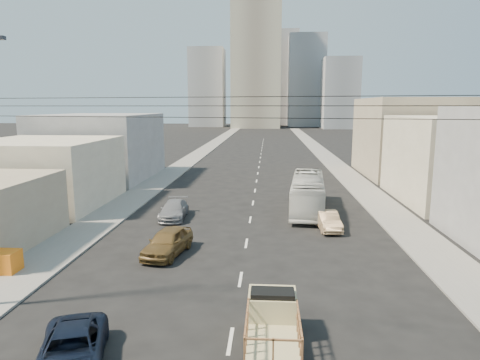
# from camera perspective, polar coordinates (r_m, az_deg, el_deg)

# --- Properties ---
(sidewalk_left) EXTENTS (3.50, 180.00, 0.12)m
(sidewalk_left) POSITION_cam_1_polar(r_m,az_deg,el_deg) (84.72, -5.15, 3.73)
(sidewalk_left) COLOR slate
(sidewalk_left) RESTS_ON ground
(sidewalk_right) EXTENTS (3.50, 180.00, 0.12)m
(sidewalk_right) POSITION_cam_1_polar(r_m,az_deg,el_deg) (84.33, 10.87, 3.57)
(sidewalk_right) COLOR slate
(sidewalk_right) RESTS_ON ground
(lane_dashes) EXTENTS (0.15, 104.00, 0.01)m
(lane_dashes) POSITION_cam_1_polar(r_m,az_deg,el_deg) (66.84, 2.59, 2.09)
(lane_dashes) COLOR silver
(lane_dashes) RESTS_ON ground
(flatbed_pickup) EXTENTS (1.95, 4.41, 1.90)m
(flatbed_pickup) POSITION_cam_1_polar(r_m,az_deg,el_deg) (16.81, 4.35, -18.22)
(flatbed_pickup) COLOR tan
(flatbed_pickup) RESTS_ON ground
(navy_pickup) EXTENTS (3.51, 5.23, 1.33)m
(navy_pickup) POSITION_cam_1_polar(r_m,az_deg,el_deg) (16.89, -21.59, -20.45)
(navy_pickup) COLOR black
(navy_pickup) RESTS_ON ground
(city_bus) EXTENTS (3.73, 11.51, 3.15)m
(city_bus) POSITION_cam_1_polar(r_m,az_deg,el_deg) (37.50, 9.01, -1.70)
(city_bus) COLOR silver
(city_bus) RESTS_ON ground
(sedan_brown) EXTENTS (2.73, 5.00, 1.61)m
(sedan_brown) POSITION_cam_1_polar(r_m,az_deg,el_deg) (26.74, -9.62, -8.14)
(sedan_brown) COLOR brown
(sedan_brown) RESTS_ON ground
(sedan_tan) EXTENTS (1.73, 4.17, 1.34)m
(sedan_tan) POSITION_cam_1_polar(r_m,az_deg,el_deg) (32.30, 11.64, -5.31)
(sedan_tan) COLOR tan
(sedan_tan) RESTS_ON ground
(sedan_grey) EXTENTS (2.19, 4.89, 1.39)m
(sedan_grey) POSITION_cam_1_polar(r_m,az_deg,el_deg) (35.16, -8.81, -3.94)
(sedan_grey) COLOR gray
(sedan_grey) RESTS_ON ground
(overhead_wires) EXTENTS (23.01, 5.02, 0.72)m
(overhead_wires) POSITION_cam_1_polar(r_m,az_deg,el_deg) (14.78, -1.60, 9.73)
(overhead_wires) COLOR black
(overhead_wires) RESTS_ON ground
(crate_stack) EXTENTS (1.80, 1.20, 1.14)m
(crate_stack) POSITION_cam_1_polar(r_m,az_deg,el_deg) (26.90, -29.22, -9.45)
(crate_stack) COLOR orange
(crate_stack) RESTS_ON sidewalk_left
(bldg_right_mid) EXTENTS (11.00, 14.00, 8.00)m
(bldg_right_mid) POSITION_cam_1_polar(r_m,az_deg,el_deg) (45.30, 27.37, 2.40)
(bldg_right_mid) COLOR #BDB198
(bldg_right_mid) RESTS_ON ground
(bldg_right_far) EXTENTS (12.00, 16.00, 10.00)m
(bldg_right_far) POSITION_cam_1_polar(r_m,az_deg,el_deg) (60.30, 21.88, 5.33)
(bldg_right_far) COLOR gray
(bldg_right_far) RESTS_ON ground
(bldg_left_mid) EXTENTS (11.00, 12.00, 6.00)m
(bldg_left_mid) POSITION_cam_1_polar(r_m,az_deg,el_deg) (42.86, -24.65, 0.89)
(bldg_left_mid) COLOR #BDB198
(bldg_left_mid) RESTS_ON ground
(bldg_left_far) EXTENTS (12.00, 16.00, 8.00)m
(bldg_left_far) POSITION_cam_1_polar(r_m,az_deg,el_deg) (56.46, -17.97, 4.28)
(bldg_left_far) COLOR gray
(bldg_left_far) RESTS_ON ground
(high_rise_tower) EXTENTS (20.00, 20.00, 60.00)m
(high_rise_tower) POSITION_cam_1_polar(r_m,az_deg,el_deg) (184.50, 2.20, 16.36)
(high_rise_tower) COLOR gray
(high_rise_tower) RESTS_ON ground
(midrise_ne) EXTENTS (16.00, 16.00, 40.00)m
(midrise_ne) POSITION_cam_1_polar(r_m,az_deg,el_deg) (199.22, 8.81, 12.88)
(midrise_ne) COLOR gray
(midrise_ne) RESTS_ON ground
(midrise_nw) EXTENTS (15.00, 15.00, 34.00)m
(midrise_nw) POSITION_cam_1_polar(r_m,az_deg,el_deg) (195.31, -4.35, 12.15)
(midrise_nw) COLOR gray
(midrise_nw) RESTS_ON ground
(midrise_back) EXTENTS (18.00, 18.00, 44.00)m
(midrise_back) POSITION_cam_1_polar(r_m,az_deg,el_deg) (213.66, 5.18, 13.28)
(midrise_back) COLOR gray
(midrise_back) RESTS_ON ground
(midrise_east) EXTENTS (14.00, 14.00, 28.00)m
(midrise_east) POSITION_cam_1_polar(r_m,az_deg,el_deg) (180.57, 13.18, 11.16)
(midrise_east) COLOR gray
(midrise_east) RESTS_ON ground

